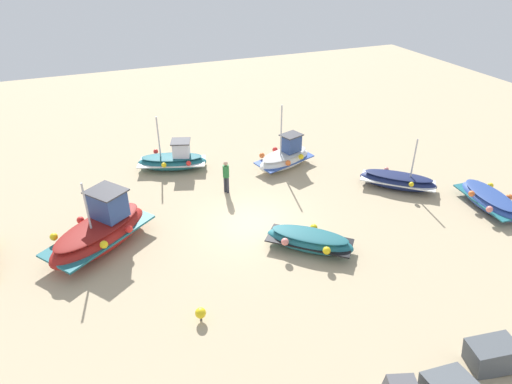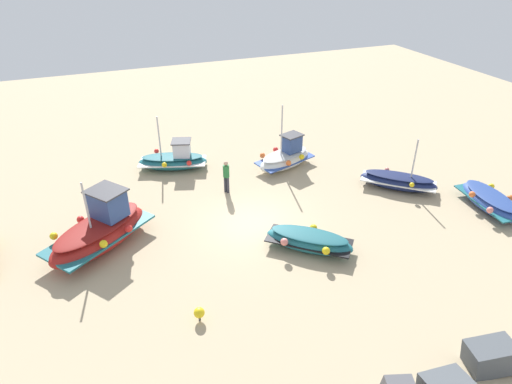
{
  "view_description": "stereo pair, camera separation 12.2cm",
  "coord_description": "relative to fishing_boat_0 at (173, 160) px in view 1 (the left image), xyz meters",
  "views": [
    {
      "loc": [
        6.22,
        15.84,
        11.46
      ],
      "look_at": [
        -0.6,
        -1.18,
        0.9
      ],
      "focal_mm": 31.45,
      "sensor_mm": 36.0,
      "label": 1
    },
    {
      "loc": [
        6.11,
        15.88,
        11.46
      ],
      "look_at": [
        -0.6,
        -1.18,
        0.9
      ],
      "focal_mm": 31.45,
      "sensor_mm": 36.0,
      "label": 2
    }
  ],
  "objects": [
    {
      "name": "fishing_boat_0",
      "position": [
        0.0,
        0.0,
        0.0
      ],
      "size": [
        4.12,
        2.72,
        3.14
      ],
      "rotation": [
        0.0,
        0.0,
        2.82
      ],
      "color": "#1E6670",
      "rests_on": "ground_plane"
    },
    {
      "name": "fishing_boat_2",
      "position": [
        4.4,
        6.07,
        0.26
      ],
      "size": [
        4.95,
        4.37,
        3.27
      ],
      "rotation": [
        0.0,
        0.0,
        3.78
      ],
      "color": "maroon",
      "rests_on": "ground_plane"
    },
    {
      "name": "ground_plane",
      "position": [
        -2.13,
        6.82,
        -0.53
      ],
      "size": [
        59.09,
        59.09,
        0.0
      ],
      "primitive_type": "plane",
      "color": "tan"
    },
    {
      "name": "fishing_boat_6",
      "position": [
        -3.6,
        9.44,
        -0.1
      ],
      "size": [
        3.59,
        3.36,
        0.83
      ],
      "rotation": [
        0.0,
        0.0,
        5.57
      ],
      "color": "#1E6670",
      "rests_on": "ground_plane"
    },
    {
      "name": "person_walking",
      "position": [
        -1.91,
        3.64,
        0.48
      ],
      "size": [
        0.32,
        0.32,
        1.74
      ],
      "rotation": [
        0.0,
        0.0,
        3.81
      ],
      "color": "#2D2D38",
      "rests_on": "ground_plane"
    },
    {
      "name": "mooring_buoy_0",
      "position": [
        1.71,
        11.66,
        -0.2
      ],
      "size": [
        0.38,
        0.38,
        0.52
      ],
      "color": "#3F3F42",
      "rests_on": "ground_plane"
    },
    {
      "name": "fishing_boat_4",
      "position": [
        -13.12,
        9.74,
        -0.1
      ],
      "size": [
        2.14,
        3.79,
        0.89
      ],
      "rotation": [
        0.0,
        0.0,
        1.45
      ],
      "color": "#2D4C9E",
      "rests_on": "ground_plane"
    },
    {
      "name": "fishing_boat_1",
      "position": [
        -10.27,
        6.51,
        -0.1
      ],
      "size": [
        3.72,
        3.53,
        2.86
      ],
      "rotation": [
        0.0,
        0.0,
        5.55
      ],
      "color": "navy",
      "rests_on": "ground_plane"
    },
    {
      "name": "fishing_boat_5",
      "position": [
        -5.91,
        2.12,
        0.07
      ],
      "size": [
        3.79,
        2.45,
        3.77
      ],
      "rotation": [
        0.0,
        0.0,
        3.46
      ],
      "color": "white",
      "rests_on": "ground_plane"
    }
  ]
}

